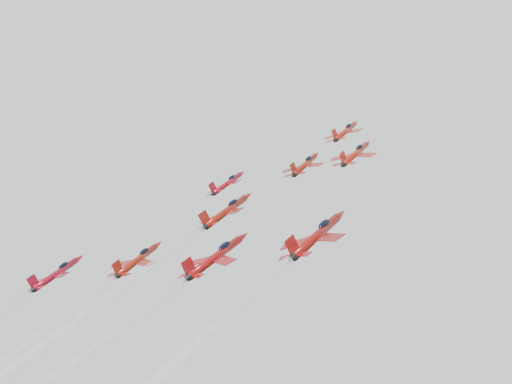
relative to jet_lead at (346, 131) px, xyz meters
The scene contains 4 objects.
jet_lead is the anchor object (origin of this frame).
jet_row2_left 25.76m from the jet_lead, 140.51° to the right, with size 8.67×10.75×7.95m.
jet_row2_center 17.44m from the jet_lead, 89.20° to the right, with size 8.66×10.74×7.94m.
jet_row2_right 20.69m from the jet_lead, 52.56° to the right, with size 8.75×10.86×8.02m.
Camera 1 is at (76.15, -88.90, 131.62)m, focal length 50.00 mm.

